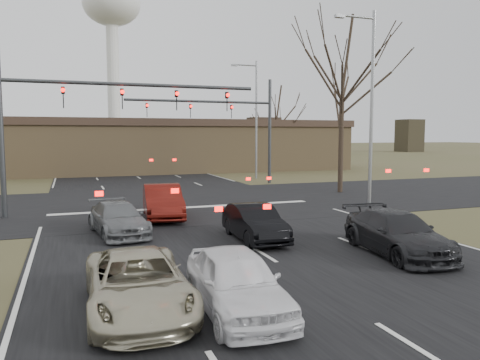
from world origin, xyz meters
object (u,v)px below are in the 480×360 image
at_px(water_tower, 112,14).
at_px(streetlight_right_near, 369,99).
at_px(streetlight_right_far, 254,113).
at_px(car_grey_ahead, 118,219).
at_px(car_black_hatch, 254,223).
at_px(car_charcoal_sedan, 397,233).
at_px(building, 148,146).
at_px(mast_arm_near, 77,107).
at_px(mast_arm_far, 235,118).
at_px(car_white_sedan, 237,281).
at_px(car_red_ahead, 163,201).
at_px(car_silver_suv, 138,283).

xyz_separation_m(water_tower, streetlight_right_near, (2.82, -110.00, -29.88)).
relative_size(streetlight_right_far, car_grey_ahead, 2.38).
bearing_deg(car_black_hatch, car_charcoal_sedan, -41.99).
xyz_separation_m(streetlight_right_near, car_grey_ahead, (-12.82, -2.44, -4.98)).
bearing_deg(building, streetlight_right_near, -76.31).
bearing_deg(car_charcoal_sedan, mast_arm_near, 135.83).
distance_m(building, mast_arm_far, 15.75).
height_order(car_white_sedan, car_charcoal_sedan, car_white_sedan).
height_order(building, streetlight_right_far, streetlight_right_far).
bearing_deg(building, water_tower, 87.21).
relative_size(mast_arm_near, car_charcoal_sedan, 2.61).
distance_m(water_tower, streetlight_right_far, 97.74).
bearing_deg(building, mast_arm_near, -106.13).
relative_size(streetlight_right_near, car_charcoal_sedan, 2.15).
bearing_deg(car_red_ahead, mast_arm_near, 150.71).
xyz_separation_m(mast_arm_near, car_grey_ahead, (1.23, -5.44, -4.46)).
distance_m(mast_arm_near, streetlight_right_near, 14.38).
bearing_deg(car_grey_ahead, mast_arm_far, 48.91).
height_order(mast_arm_far, car_silver_suv, mast_arm_far).
height_order(building, mast_arm_near, mast_arm_near).
distance_m(mast_arm_far, car_charcoal_sedan, 22.01).
distance_m(water_tower, car_white_sedan, 126.50).
xyz_separation_m(building, car_grey_ahead, (-6.00, -30.44, -2.05)).
distance_m(mast_arm_far, streetlight_right_near, 13.28).
bearing_deg(car_red_ahead, car_silver_suv, -97.23).
bearing_deg(mast_arm_far, building, 105.58).
relative_size(water_tower, streetlight_right_far, 4.45).
bearing_deg(car_black_hatch, car_silver_suv, -129.50).
distance_m(car_charcoal_sedan, car_grey_ahead, 10.02).
bearing_deg(car_silver_suv, mast_arm_near, 95.32).
relative_size(water_tower, car_red_ahead, 9.65).
bearing_deg(car_white_sedan, mast_arm_far, 73.00).
xyz_separation_m(water_tower, car_charcoal_sedan, (-2.00, -118.47, -34.79)).
height_order(streetlight_right_near, car_red_ahead, streetlight_right_near).
relative_size(mast_arm_far, streetlight_right_near, 1.11).
relative_size(mast_arm_far, car_white_sedan, 2.77).
height_order(building, car_black_hatch, building).
height_order(water_tower, car_grey_ahead, water_tower).
bearing_deg(building, car_red_ahead, -97.76).
bearing_deg(mast_arm_near, mast_arm_far, 41.22).
relative_size(car_silver_suv, car_charcoal_sedan, 0.97).
bearing_deg(car_black_hatch, car_red_ahead, 113.84).
relative_size(building, car_red_ahead, 9.20).
height_order(building, car_grey_ahead, building).
xyz_separation_m(car_black_hatch, car_red_ahead, (-2.25, 5.61, 0.12)).
relative_size(mast_arm_near, car_silver_suv, 2.67).
height_order(water_tower, car_black_hatch, water_tower).
bearing_deg(car_white_sedan, streetlight_right_near, 47.70).
bearing_deg(car_silver_suv, water_tower, 86.78).
distance_m(streetlight_right_near, car_white_sedan, 16.69).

